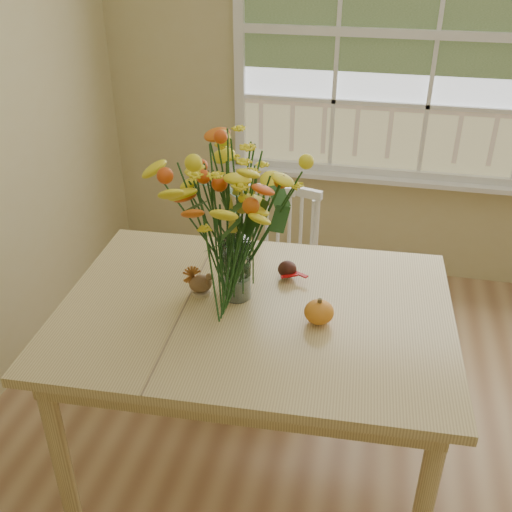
# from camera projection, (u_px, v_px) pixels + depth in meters

# --- Properties ---
(wall_back) EXTENTS (4.00, 0.02, 2.70)m
(wall_back) POSITION_uv_depth(u_px,v_px,m) (433.00, 70.00, 3.43)
(wall_back) COLOR #CCBD82
(wall_back) RESTS_ON floor
(window) EXTENTS (2.42, 0.12, 1.74)m
(window) POSITION_uv_depth(u_px,v_px,m) (438.00, 38.00, 3.31)
(window) COLOR silver
(window) RESTS_ON wall_back
(dining_table) EXTENTS (1.56, 1.15, 0.81)m
(dining_table) POSITION_uv_depth(u_px,v_px,m) (255.00, 327.00, 2.36)
(dining_table) COLOR tan
(dining_table) RESTS_ON floor
(windsor_chair) EXTENTS (0.45, 0.43, 0.93)m
(windsor_chair) POSITION_uv_depth(u_px,v_px,m) (274.00, 271.00, 3.10)
(windsor_chair) COLOR white
(windsor_chair) RESTS_ON floor
(flower_vase) EXTENTS (0.52, 0.52, 0.62)m
(flower_vase) POSITION_uv_depth(u_px,v_px,m) (236.00, 211.00, 2.20)
(flower_vase) COLOR white
(flower_vase) RESTS_ON dining_table
(pumpkin) EXTENTS (0.11, 0.11, 0.09)m
(pumpkin) POSITION_uv_depth(u_px,v_px,m) (319.00, 313.00, 2.21)
(pumpkin) COLOR orange
(pumpkin) RESTS_ON dining_table
(turkey_figurine) EXTENTS (0.11, 0.10, 0.12)m
(turkey_figurine) POSITION_uv_depth(u_px,v_px,m) (201.00, 284.00, 2.38)
(turkey_figurine) COLOR #CCB78C
(turkey_figurine) RESTS_ON dining_table
(dark_gourd) EXTENTS (0.13, 0.08, 0.07)m
(dark_gourd) POSITION_uv_depth(u_px,v_px,m) (287.00, 270.00, 2.49)
(dark_gourd) COLOR #38160F
(dark_gourd) RESTS_ON dining_table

